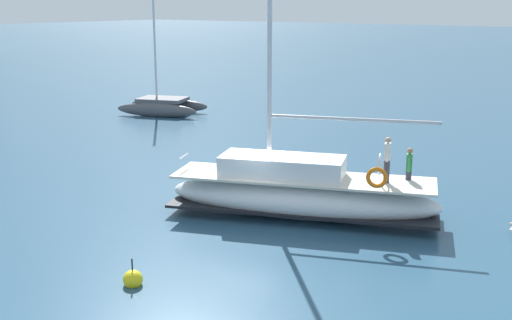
# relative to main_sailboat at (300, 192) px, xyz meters

# --- Properties ---
(ground_plane) EXTENTS (400.00, 400.00, 0.00)m
(ground_plane) POSITION_rel_main_sailboat_xyz_m (-0.49, 1.62, -0.90)
(ground_plane) COLOR #284C66
(main_sailboat) EXTENTS (5.69, 9.82, 12.17)m
(main_sailboat) POSITION_rel_main_sailboat_xyz_m (0.00, 0.00, 0.00)
(main_sailboat) COLOR silver
(main_sailboat) RESTS_ON ground
(moored_catamaran) EXTENTS (4.55, 6.27, 9.70)m
(moored_catamaran) POSITION_rel_main_sailboat_xyz_m (12.89, 19.04, -0.23)
(moored_catamaran) COLOR #4C4C51
(moored_catamaran) RESTS_ON ground
(mooring_buoy) EXTENTS (0.53, 0.53, 0.87)m
(mooring_buoy) POSITION_rel_main_sailboat_xyz_m (-7.44, 0.64, -0.74)
(mooring_buoy) COLOR yellow
(mooring_buoy) RESTS_ON ground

